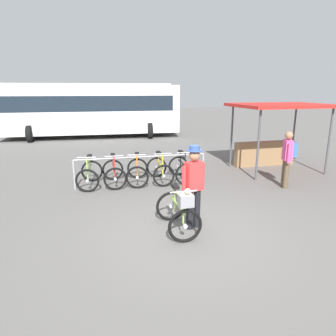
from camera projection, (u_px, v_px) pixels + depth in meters
ground_plane at (188, 232)px, 6.08m from camera, size 80.00×80.00×0.00m
bike_rack_rail at (141, 162)px, 8.92m from camera, size 3.91×0.08×0.88m
racked_bike_lime at (90, 174)px, 8.83m from camera, size 0.79×1.17×0.97m
racked_bike_red at (114, 173)px, 8.99m from camera, size 0.66×1.08×0.97m
racked_bike_orange at (137, 171)px, 9.15m from camera, size 0.81×1.18×0.97m
racked_bike_yellow at (160, 170)px, 9.30m from camera, size 0.66×1.12×0.98m
racked_bike_black at (182, 169)px, 9.46m from camera, size 0.71×1.14×0.98m
featured_bicycle at (179, 210)px, 5.91m from camera, size 0.67×1.21×1.09m
person_with_featured_bike at (194, 184)px, 6.04m from camera, size 0.51×0.32×1.72m
pedestrian_with_backpack at (288, 156)px, 8.59m from camera, size 0.41×0.51×1.64m
bus_distant at (92, 107)px, 17.69m from camera, size 10.10×3.69×3.08m
market_stall at (273, 130)px, 10.67m from camera, size 3.14×2.36×2.30m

